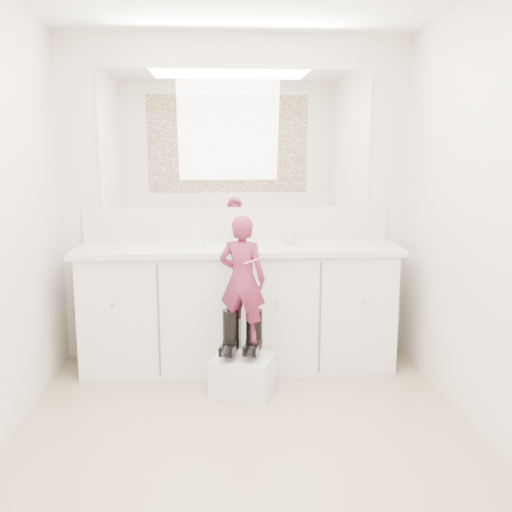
{
  "coord_description": "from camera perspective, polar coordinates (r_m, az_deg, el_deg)",
  "views": [
    {
      "loc": [
        -0.15,
        -2.79,
        1.54
      ],
      "look_at": [
        0.09,
        0.73,
        0.9
      ],
      "focal_mm": 40.0,
      "sensor_mm": 36.0,
      "label": 1
    }
  ],
  "objects": [
    {
      "name": "floor",
      "position": [
        3.19,
        -0.8,
        -18.63
      ],
      "size": [
        3.0,
        3.0,
        0.0
      ],
      "primitive_type": "plane",
      "color": "#847756",
      "rests_on": "ground"
    },
    {
      "name": "wall_back",
      "position": [
        4.31,
        -1.96,
        5.69
      ],
      "size": [
        2.6,
        0.0,
        2.6
      ],
      "primitive_type": "plane",
      "rotation": [
        1.57,
        0.0,
        0.0
      ],
      "color": "beige",
      "rests_on": "floor"
    },
    {
      "name": "wall_front",
      "position": [
        1.34,
        2.64,
        -4.47
      ],
      "size": [
        2.6,
        0.0,
        2.6
      ],
      "primitive_type": "plane",
      "rotation": [
        -1.57,
        0.0,
        0.0
      ],
      "color": "beige",
      "rests_on": "floor"
    },
    {
      "name": "wall_right",
      "position": [
        3.16,
        23.4,
        3.21
      ],
      "size": [
        0.0,
        3.0,
        3.0
      ],
      "primitive_type": "plane",
      "rotation": [
        1.57,
        0.0,
        -1.57
      ],
      "color": "beige",
      "rests_on": "floor"
    },
    {
      "name": "vanity_cabinet",
      "position": [
        4.17,
        -1.76,
        -5.29
      ],
      "size": [
        2.2,
        0.55,
        0.85
      ],
      "primitive_type": "cube",
      "color": "silver",
      "rests_on": "floor"
    },
    {
      "name": "countertop",
      "position": [
        4.06,
        -1.78,
        0.72
      ],
      "size": [
        2.28,
        0.58,
        0.04
      ],
      "primitive_type": "cube",
      "color": "beige",
      "rests_on": "vanity_cabinet"
    },
    {
      "name": "backsplash",
      "position": [
        4.31,
        -1.94,
        3.22
      ],
      "size": [
        2.28,
        0.03,
        0.25
      ],
      "primitive_type": "cube",
      "color": "beige",
      "rests_on": "countertop"
    },
    {
      "name": "mirror",
      "position": [
        4.28,
        -1.99,
        11.56
      ],
      "size": [
        2.0,
        0.02,
        1.0
      ],
      "primitive_type": "cube",
      "color": "white",
      "rests_on": "wall_back"
    },
    {
      "name": "dot_panel",
      "position": [
        1.31,
        2.76,
        14.99
      ],
      "size": [
        2.0,
        0.01,
        1.2
      ],
      "primitive_type": "cube",
      "color": "#472819",
      "rests_on": "wall_front"
    },
    {
      "name": "faucet",
      "position": [
        4.21,
        -1.88,
        2.03
      ],
      "size": [
        0.08,
        0.08,
        0.1
      ],
      "primitive_type": "cylinder",
      "color": "silver",
      "rests_on": "countertop"
    },
    {
      "name": "cup",
      "position": [
        4.12,
        3.43,
        1.87
      ],
      "size": [
        0.12,
        0.12,
        0.11
      ],
      "primitive_type": "imported",
      "rotation": [
        0.0,
        0.0,
        0.07
      ],
      "color": "beige",
      "rests_on": "countertop"
    },
    {
      "name": "soap_bottle",
      "position": [
        4.06,
        -5.86,
        2.22
      ],
      "size": [
        0.09,
        0.09,
        0.18
      ],
      "primitive_type": "imported",
      "rotation": [
        0.0,
        0.0,
        -0.12
      ],
      "color": "silver",
      "rests_on": "countertop"
    },
    {
      "name": "step_stool",
      "position": [
        3.79,
        -1.32,
        -11.8
      ],
      "size": [
        0.45,
        0.41,
        0.24
      ],
      "primitive_type": "cube",
      "rotation": [
        0.0,
        0.0,
        -0.31
      ],
      "color": "silver",
      "rests_on": "floor"
    },
    {
      "name": "boot_left",
      "position": [
        3.71,
        -2.52,
        -7.76
      ],
      "size": [
        0.17,
        0.23,
        0.31
      ],
      "primitive_type": null,
      "rotation": [
        0.0,
        0.0,
        -0.31
      ],
      "color": "black",
      "rests_on": "step_stool"
    },
    {
      "name": "boot_right",
      "position": [
        3.72,
        -0.19,
        -7.71
      ],
      "size": [
        0.17,
        0.23,
        0.31
      ],
      "primitive_type": null,
      "rotation": [
        0.0,
        0.0,
        -0.31
      ],
      "color": "black",
      "rests_on": "step_stool"
    },
    {
      "name": "toddler",
      "position": [
        3.62,
        -1.38,
        -2.37
      ],
      "size": [
        0.35,
        0.28,
        0.82
      ],
      "primitive_type": "imported",
      "rotation": [
        0.0,
        0.0,
        2.83
      ],
      "color": "#9E3057",
      "rests_on": "step_stool"
    },
    {
      "name": "toothbrush",
      "position": [
        3.52,
        -0.19,
        -0.44
      ],
      "size": [
        0.13,
        0.05,
        0.06
      ],
      "primitive_type": "cylinder",
      "rotation": [
        0.0,
        1.22,
        -0.31
      ],
      "color": "#EE5C99",
      "rests_on": "toddler"
    }
  ]
}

